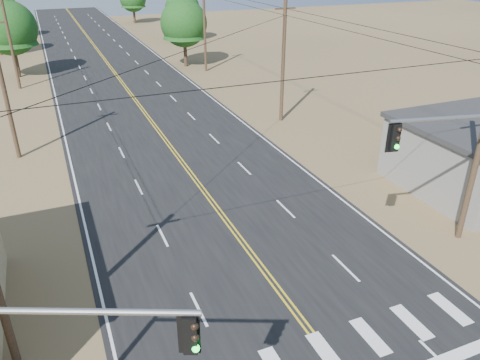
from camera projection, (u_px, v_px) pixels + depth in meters
road at (170, 145)px, 35.43m from camera, size 15.00×200.00×0.02m
utility_pole_left_mid at (3, 87)px, 31.18m from camera, size 1.80×0.30×10.00m
utility_pole_left_far at (10, 39)px, 47.72m from camera, size 1.80×0.30×10.00m
utility_pole_right_near at (480, 145)px, 21.92m from camera, size 1.80×0.30×10.00m
utility_pole_right_mid at (283, 61)px, 38.46m from camera, size 1.80×0.30×10.00m
utility_pole_right_far at (205, 27)px, 55.00m from camera, size 1.80×0.30×10.00m
tree_left_near at (8, 22)px, 51.84m from camera, size 6.00×6.00×9.99m
tree_left_far at (2, 6)px, 76.07m from camera, size 4.95×4.95×8.25m
tree_right_near at (184, 18)px, 57.04m from camera, size 5.71×5.71×9.51m
tree_right_mid at (182, 5)px, 73.49m from camera, size 5.44×5.44×9.07m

